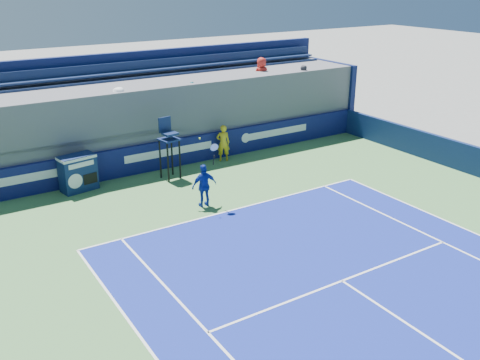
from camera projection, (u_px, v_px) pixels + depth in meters
ball_person at (223, 143)px, 23.23m from camera, size 0.69×0.59×1.61m
back_hoarding at (169, 154)px, 22.50m from camera, size 20.40×0.21×1.20m
match_clock at (78, 172)px, 20.05m from camera, size 1.42×0.94×1.40m
umpire_chair at (169, 142)px, 20.98m from camera, size 0.79×0.79×2.48m
tennis_player at (204, 185)px, 18.63m from camera, size 0.95×0.49×2.57m
stadium_seating at (147, 115)px, 23.65m from camera, size 21.00×4.05×4.75m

